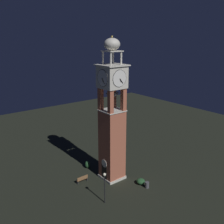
{
  "coord_description": "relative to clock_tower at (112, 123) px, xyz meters",
  "views": [
    {
      "loc": [
        24.99,
        -19.65,
        18.62
      ],
      "look_at": [
        0.0,
        0.0,
        9.36
      ],
      "focal_mm": 41.74,
      "sensor_mm": 36.0,
      "label": 1
    }
  ],
  "objects": [
    {
      "name": "ground",
      "position": [
        0.0,
        0.0,
        -7.94
      ],
      "size": [
        80.0,
        80.0,
        0.0
      ],
      "primitive_type": "plane",
      "color": "black"
    },
    {
      "name": "shrub_left_of_tower",
      "position": [
        -4.35,
        -1.17,
        -7.39
      ],
      "size": [
        0.72,
        0.72,
        1.1
      ],
      "primitive_type": "ellipsoid",
      "color": "#234C28",
      "rests_on": "ground"
    },
    {
      "name": "clock_tower",
      "position": [
        0.0,
        0.0,
        0.0
      ],
      "size": [
        3.22,
        3.22,
        18.7
      ],
      "color": "#AD5B42",
      "rests_on": "ground"
    },
    {
      "name": "shrub_near_entry",
      "position": [
        3.62,
        1.94,
        -7.57
      ],
      "size": [
        1.1,
        1.1,
        0.75
      ],
      "primitive_type": "ellipsoid",
      "color": "#234C28",
      "rests_on": "ground"
    },
    {
      "name": "lamp_post",
      "position": [
        3.94,
        -4.17,
        -5.27
      ],
      "size": [
        0.36,
        0.36,
        3.86
      ],
      "color": "black",
      "rests_on": "ground"
    },
    {
      "name": "trash_bin",
      "position": [
        4.77,
        1.94,
        -7.54
      ],
      "size": [
        0.52,
        0.52,
        0.8
      ],
      "primitive_type": "cylinder",
      "color": "#4C4C51",
      "rests_on": "ground"
    },
    {
      "name": "park_bench",
      "position": [
        -1.45,
        -3.9,
        -7.46
      ],
      "size": [
        0.46,
        1.61,
        0.95
      ],
      "color": "brown",
      "rests_on": "ground"
    }
  ]
}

